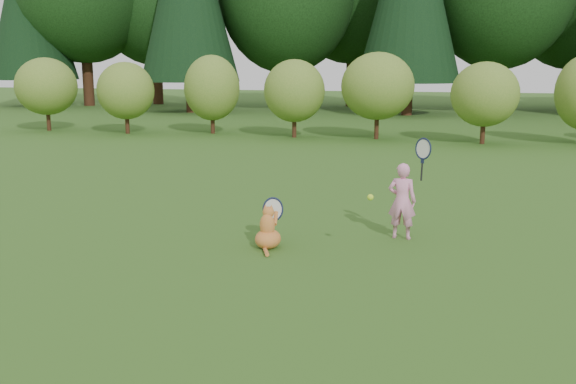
% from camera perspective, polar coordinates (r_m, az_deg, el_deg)
% --- Properties ---
extents(ground, '(100.00, 100.00, 0.00)m').
position_cam_1_polar(ground, '(7.70, -3.02, -6.16)').
color(ground, '#2F5919').
rests_on(ground, ground).
extents(shrub_row, '(28.00, 3.00, 2.80)m').
position_cam_1_polar(shrub_row, '(20.13, 8.70, 8.56)').
color(shrub_row, '#4E7725').
rests_on(shrub_row, ground).
extents(child, '(0.57, 0.35, 1.54)m').
position_cam_1_polar(child, '(8.69, 10.16, -0.64)').
color(child, pink).
rests_on(child, ground).
extents(cat, '(0.39, 0.74, 0.76)m').
position_cam_1_polar(cat, '(8.19, -1.78, -3.00)').
color(cat, '#C47E25').
rests_on(cat, ground).
extents(tennis_ball, '(0.08, 0.08, 0.08)m').
position_cam_1_polar(tennis_ball, '(7.75, 7.34, -0.47)').
color(tennis_ball, '#A7DC19').
rests_on(tennis_ball, ground).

